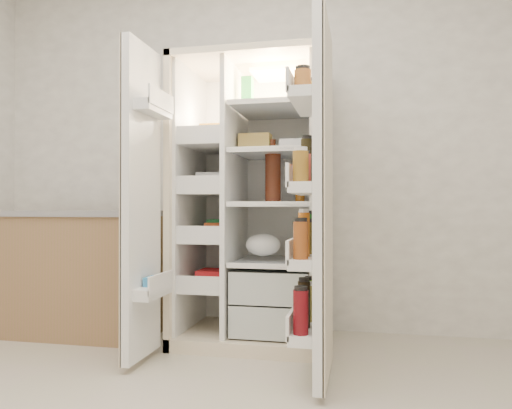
# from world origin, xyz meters

# --- Properties ---
(wall_back) EXTENTS (4.00, 0.02, 2.70)m
(wall_back) POSITION_xyz_m (0.00, 2.00, 1.35)
(wall_back) COLOR white
(wall_back) RESTS_ON floor
(refrigerator) EXTENTS (0.93, 0.70, 1.80)m
(refrigerator) POSITION_xyz_m (0.08, 1.65, 0.75)
(refrigerator) COLOR beige
(refrigerator) RESTS_ON floor
(freezer_door) EXTENTS (0.15, 0.40, 1.72)m
(freezer_door) POSITION_xyz_m (-0.43, 1.05, 0.89)
(freezer_door) COLOR white
(freezer_door) RESTS_ON floor
(fridge_door) EXTENTS (0.17, 0.58, 1.72)m
(fridge_door) POSITION_xyz_m (0.55, 0.96, 0.87)
(fridge_door) COLOR white
(fridge_door) RESTS_ON floor
(kitchen_counter) EXTENTS (1.15, 0.61, 0.84)m
(kitchen_counter) POSITION_xyz_m (-1.15, 1.58, 0.42)
(kitchen_counter) COLOR #916648
(kitchen_counter) RESTS_ON floor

